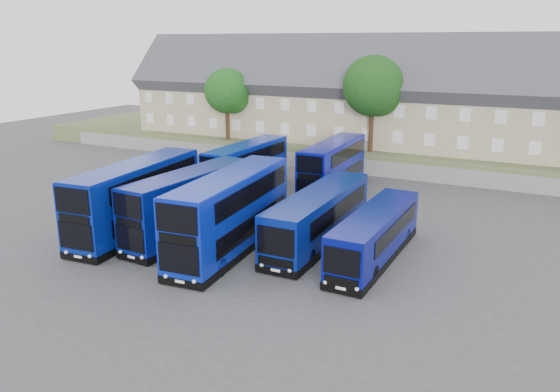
{
  "coord_description": "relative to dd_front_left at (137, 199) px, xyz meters",
  "views": [
    {
      "loc": [
        17.78,
        -25.2,
        12.35
      ],
      "look_at": [
        1.66,
        6.67,
        2.2
      ],
      "focal_mm": 35.0,
      "sensor_mm": 36.0,
      "label": 1
    }
  ],
  "objects": [
    {
      "name": "tree_west",
      "position": [
        -7.52,
        23.67,
        4.77
      ],
      "size": [
        4.8,
        4.8,
        7.65
      ],
      "color": "#382314",
      "rests_on": "earth_bank"
    },
    {
      "name": "dd_front_left",
      "position": [
        0.0,
        0.0,
        0.0
      ],
      "size": [
        3.71,
        11.88,
        4.65
      ],
      "rotation": [
        0.0,
        0.0,
        0.09
      ],
      "color": "navy",
      "rests_on": "ground"
    },
    {
      "name": "dd_front_mid",
      "position": [
        3.66,
        0.9,
        -0.18
      ],
      "size": [
        3.19,
        10.93,
        4.29
      ],
      "rotation": [
        0.0,
        0.0,
        -0.07
      ],
      "color": "navy",
      "rests_on": "ground"
    },
    {
      "name": "terrace_row",
      "position": [
        12.34,
        28.57,
        4.31
      ],
      "size": [
        66.0,
        10.4,
        11.2
      ],
      "color": "tan",
      "rests_on": "earth_bank"
    },
    {
      "name": "ground",
      "position": [
        6.34,
        -1.43,
        -2.29
      ],
      "size": [
        120.0,
        120.0,
        0.0
      ],
      "primitive_type": "plane",
      "color": "#424247",
      "rests_on": "ground"
    },
    {
      "name": "coach_east_b",
      "position": [
        15.59,
        2.46,
        -0.84
      ],
      "size": [
        2.4,
        10.81,
        2.94
      ],
      "rotation": [
        0.0,
        0.0,
        -0.01
      ],
      "color": "#060C78",
      "rests_on": "ground"
    },
    {
      "name": "dd_rear_left",
      "position": [
        1.4,
        12.05,
        -0.28
      ],
      "size": [
        2.55,
        10.35,
        4.09
      ],
      "rotation": [
        0.0,
        0.0,
        -0.02
      ],
      "color": "#0821A4",
      "rests_on": "ground"
    },
    {
      "name": "tree_mid",
      "position": [
        8.48,
        24.17,
        5.78
      ],
      "size": [
        5.76,
        5.76,
        9.18
      ],
      "color": "#382314",
      "rests_on": "earth_bank"
    },
    {
      "name": "dd_rear_right",
      "position": [
        7.78,
        15.54,
        -0.22
      ],
      "size": [
        2.74,
        10.64,
        4.2
      ],
      "rotation": [
        0.0,
        0.0,
        0.03
      ],
      "color": "#070E92",
      "rests_on": "ground"
    },
    {
      "name": "dd_front_right",
      "position": [
        7.32,
        -0.02,
        0.03
      ],
      "size": [
        3.71,
        12.02,
        4.71
      ],
      "rotation": [
        0.0,
        0.0,
        0.08
      ],
      "color": "#091EA7",
      "rests_on": "ground"
    },
    {
      "name": "retaining_wall",
      "position": [
        6.34,
        22.57,
        -1.54
      ],
      "size": [
        70.0,
        0.4,
        1.5
      ],
      "primitive_type": "cube",
      "color": "slate",
      "rests_on": "ground"
    },
    {
      "name": "coach_east_a",
      "position": [
        11.52,
        3.64,
        -0.67
      ],
      "size": [
        2.64,
        12.11,
        3.3
      ],
      "rotation": [
        0.0,
        0.0,
        0.01
      ],
      "color": "navy",
      "rests_on": "ground"
    },
    {
      "name": "earth_bank",
      "position": [
        6.34,
        32.57,
        -1.29
      ],
      "size": [
        80.0,
        20.0,
        2.0
      ],
      "primitive_type": "cube",
      "color": "#505A32",
      "rests_on": "ground"
    }
  ]
}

